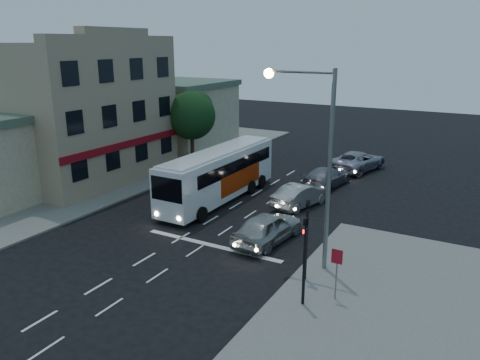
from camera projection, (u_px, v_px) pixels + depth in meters
The scene contains 15 objects.
ground at pixel (157, 252), 23.54m from camera, with size 120.00×120.00×0.00m, color black.
sidewalk_far at pixel (90, 178), 36.30m from camera, with size 12.00×50.00×0.12m, color slate.
road_markings at pixel (214, 234), 25.71m from camera, with size 8.00×30.55×0.01m.
tour_bus at pixel (219, 173), 30.77m from camera, with size 2.65×11.18×3.42m.
car_suv at pixel (268, 227), 24.48m from camera, with size 1.92×4.78×1.63m, color #A2A2A2.
car_sedan_a at pixel (301, 195), 29.90m from camera, with size 1.57×4.49×1.48m, color #A9AAAB.
car_sedan_b at pixel (326, 177), 34.04m from camera, with size 2.01×4.95×1.44m, color slate.
car_sedan_c at pixel (358, 161), 38.38m from camera, with size 2.64×5.72×1.59m, color #9897AA.
traffic_signal_main at pixel (307, 230), 19.96m from camera, with size 0.25×0.35×4.10m.
traffic_signal_side at pixel (305, 251), 17.97m from camera, with size 0.18×0.15×4.10m.
regulatory_sign at pixel (337, 266), 18.55m from camera, with size 0.45×0.12×2.20m.
streetlight at pixel (316, 147), 20.34m from camera, with size 3.32×0.44×9.00m.
main_building at pixel (75, 111), 35.31m from camera, with size 10.12×12.00×11.00m.
low_building_north at pixel (176, 114), 45.65m from camera, with size 9.40×9.40×6.50m.
street_tree at pixel (191, 113), 38.70m from camera, with size 4.00×4.00×6.20m.
Camera 1 is at (14.14, -16.81, 10.10)m, focal length 35.00 mm.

